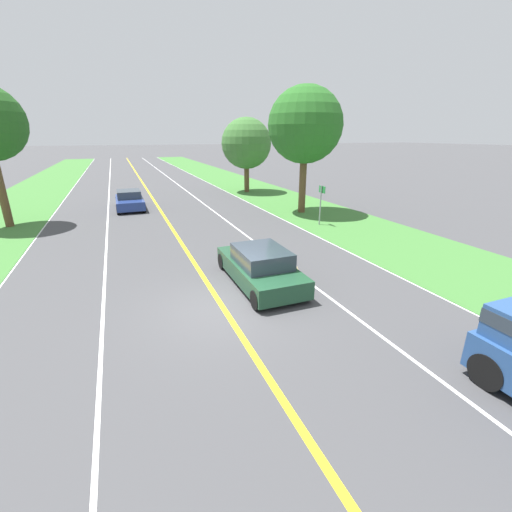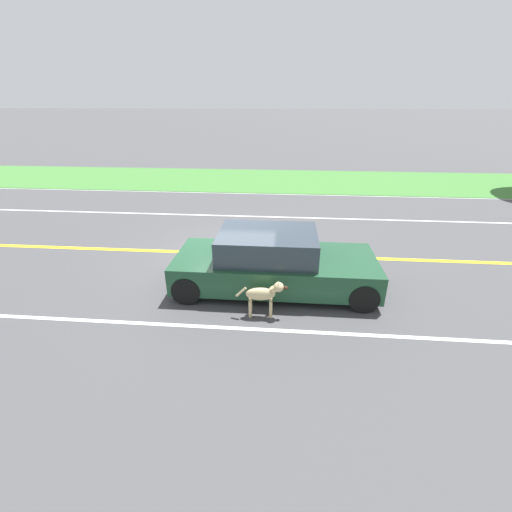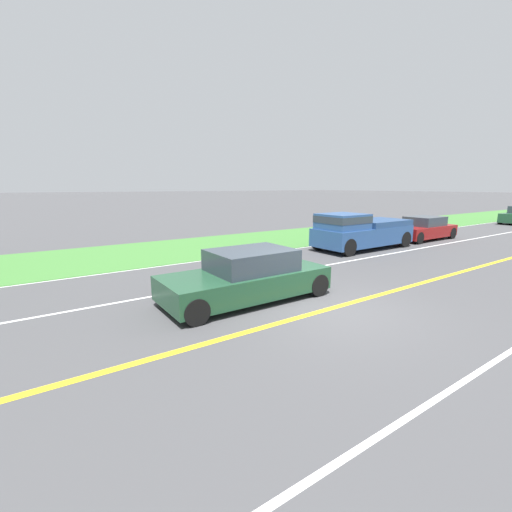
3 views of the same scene
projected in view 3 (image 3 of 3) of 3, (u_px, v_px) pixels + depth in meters
ground_plane at (329, 309)px, 8.57m from camera, size 400.00×400.00×0.00m
centre_divider_line at (329, 309)px, 8.57m from camera, size 0.18×160.00×0.01m
lane_edge_line_right at (205, 260)px, 14.24m from camera, size 0.14×160.00×0.01m
lane_dash_same_dir at (252, 278)px, 11.41m from camera, size 0.10×160.00×0.01m
lane_dash_oncoming at (482, 369)px, 5.74m from camera, size 0.10×160.00×0.01m
grass_verge_right at (178, 249)px, 16.67m from camera, size 6.00×160.00×0.03m
ego_car at (247, 277)px, 9.20m from camera, size 1.94×4.52×1.36m
dog at (229, 272)px, 10.27m from camera, size 0.24×1.04×0.79m
pickup_truck at (360, 231)px, 16.65m from camera, size 2.09×5.28×1.78m
car_trailing_near at (423, 229)px, 19.77m from camera, size 1.89×4.29×1.32m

